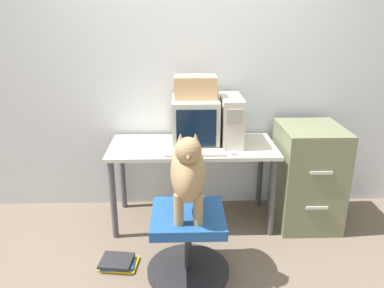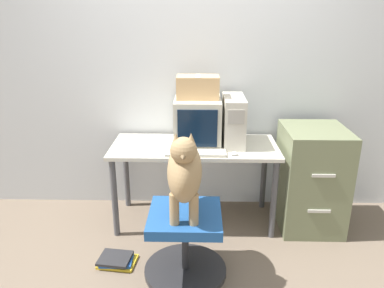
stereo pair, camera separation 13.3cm
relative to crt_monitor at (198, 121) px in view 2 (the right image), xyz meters
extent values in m
plane|color=#6B5B4C|center=(-0.03, -0.37, -0.90)|extent=(12.00, 12.00, 0.00)
cube|color=silver|center=(-0.03, 0.30, 0.40)|extent=(8.00, 0.05, 2.60)
cube|color=beige|center=(-0.03, -0.07, -0.21)|extent=(1.39, 0.61, 0.03)
cylinder|color=#4C4C51|center=(-0.67, -0.32, -0.56)|extent=(0.05, 0.05, 0.68)
cylinder|color=#4C4C51|center=(0.62, -0.32, -0.56)|extent=(0.05, 0.05, 0.68)
cylinder|color=#4C4C51|center=(-0.67, 0.19, -0.56)|extent=(0.05, 0.05, 0.68)
cylinder|color=#4C4C51|center=(0.62, 0.19, -0.56)|extent=(0.05, 0.05, 0.68)
cube|color=beige|center=(0.00, 0.00, 0.00)|extent=(0.38, 0.43, 0.39)
cube|color=black|center=(0.00, -0.22, 0.00)|extent=(0.31, 0.01, 0.30)
cube|color=beige|center=(0.30, -0.01, 0.01)|extent=(0.17, 0.43, 0.40)
cube|color=#9E998E|center=(0.30, -0.23, 0.10)|extent=(0.13, 0.01, 0.11)
cube|color=beige|center=(-0.01, -0.28, -0.18)|extent=(0.48, 0.15, 0.02)
cube|color=beige|center=(-0.01, -0.28, -0.17)|extent=(0.44, 0.12, 0.00)
ellipsoid|color=silver|center=(0.29, -0.29, -0.18)|extent=(0.06, 0.04, 0.03)
cylinder|color=#262628|center=(-0.08, -0.79, -0.88)|extent=(0.58, 0.58, 0.04)
cylinder|color=#262628|center=(-0.08, -0.79, -0.67)|extent=(0.05, 0.05, 0.38)
cube|color=#1E4C8C|center=(-0.08, -0.79, -0.45)|extent=(0.49, 0.48, 0.07)
ellipsoid|color=#9E7F56|center=(-0.08, -0.80, -0.11)|extent=(0.22, 0.48, 0.38)
cylinder|color=#9E7F56|center=(-0.14, -0.93, -0.31)|extent=(0.06, 0.06, 0.21)
cylinder|color=#9E7F56|center=(-0.02, -0.93, -0.31)|extent=(0.06, 0.06, 0.21)
sphere|color=#9E7F56|center=(-0.08, -0.93, 0.08)|extent=(0.16, 0.16, 0.16)
cone|color=brown|center=(-0.08, -1.01, 0.07)|extent=(0.07, 0.08, 0.07)
cone|color=#9E7F56|center=(-0.12, -0.92, 0.15)|extent=(0.06, 0.06, 0.07)
cone|color=#9E7F56|center=(-0.03, -0.92, 0.15)|extent=(0.06, 0.06, 0.07)
torus|color=orange|center=(-0.08, -0.91, 0.02)|extent=(0.12, 0.12, 0.02)
cube|color=#6B7251|center=(0.96, -0.10, -0.47)|extent=(0.51, 0.57, 0.87)
cube|color=beige|center=(0.96, -0.40, -0.31)|extent=(0.18, 0.01, 0.02)
cube|color=beige|center=(0.96, -0.40, -0.62)|extent=(0.18, 0.01, 0.02)
cube|color=tan|center=(0.00, 0.00, 0.28)|extent=(0.34, 0.21, 0.18)
cube|color=beige|center=(0.00, 0.00, 0.38)|extent=(0.04, 0.21, 0.00)
cube|color=gold|center=(-0.59, -0.70, -0.89)|extent=(0.29, 0.23, 0.02)
cube|color=#1E4C9E|center=(-0.59, -0.71, -0.87)|extent=(0.23, 0.17, 0.02)
cube|color=#262628|center=(-0.60, -0.71, -0.85)|extent=(0.25, 0.22, 0.02)
camera|label=1|loc=(-0.11, -3.01, 0.86)|focal=35.00mm
camera|label=2|loc=(0.02, -3.01, 0.86)|focal=35.00mm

